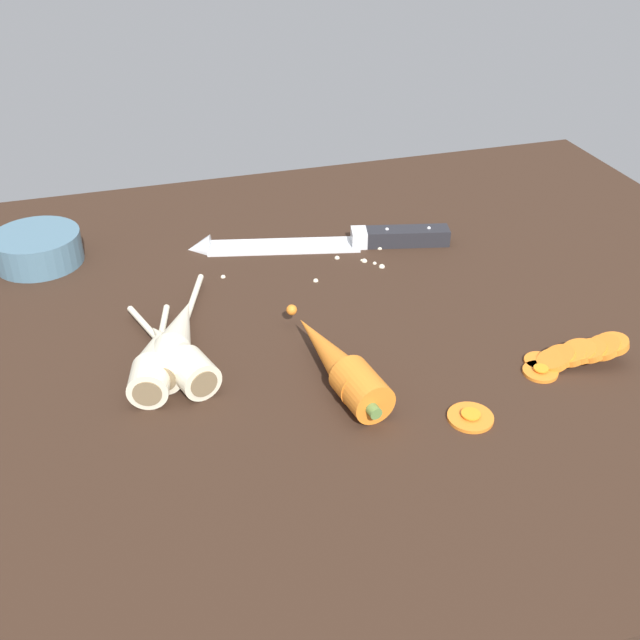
% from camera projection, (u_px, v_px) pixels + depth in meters
% --- Properties ---
extents(ground_plane, '(1.20, 0.90, 0.04)m').
position_uv_depth(ground_plane, '(315.00, 337.00, 0.89)').
color(ground_plane, '#332116').
extents(chefs_knife, '(0.35, 0.11, 0.04)m').
position_uv_depth(chefs_knife, '(316.00, 242.00, 1.03)').
color(chefs_knife, silver).
rests_on(chefs_knife, ground_plane).
extents(whole_carrot, '(0.07, 0.21, 0.04)m').
position_uv_depth(whole_carrot, '(337.00, 363.00, 0.77)').
color(whole_carrot, orange).
rests_on(whole_carrot, ground_plane).
extents(parsnip_front, '(0.06, 0.17, 0.04)m').
position_uv_depth(parsnip_front, '(154.00, 360.00, 0.78)').
color(parsnip_front, beige).
rests_on(parsnip_front, ground_plane).
extents(parsnip_mid_left, '(0.09, 0.21, 0.04)m').
position_uv_depth(parsnip_mid_left, '(176.00, 338.00, 0.81)').
color(parsnip_mid_left, beige).
rests_on(parsnip_mid_left, ground_plane).
extents(parsnip_mid_right, '(0.08, 0.18, 0.04)m').
position_uv_depth(parsnip_mid_right, '(177.00, 355.00, 0.79)').
color(parsnip_mid_right, beige).
rests_on(parsnip_mid_right, ground_plane).
extents(carrot_slice_stack, '(0.11, 0.05, 0.03)m').
position_uv_depth(carrot_slice_stack, '(577.00, 353.00, 0.80)').
color(carrot_slice_stack, orange).
rests_on(carrot_slice_stack, ground_plane).
extents(carrot_slice_stray_near, '(0.04, 0.04, 0.01)m').
position_uv_depth(carrot_slice_stray_near, '(471.00, 416.00, 0.73)').
color(carrot_slice_stray_near, orange).
rests_on(carrot_slice_stray_near, ground_plane).
extents(carrot_slice_stray_mid, '(0.04, 0.04, 0.01)m').
position_uv_depth(carrot_slice_stray_mid, '(541.00, 370.00, 0.79)').
color(carrot_slice_stray_mid, orange).
rests_on(carrot_slice_stray_mid, ground_plane).
extents(prep_bowl, '(0.11, 0.11, 0.04)m').
position_uv_depth(prep_bowl, '(37.00, 247.00, 0.98)').
color(prep_bowl, slate).
rests_on(prep_bowl, ground_plane).
extents(mince_crumbs, '(0.22, 0.09, 0.01)m').
position_uv_depth(mince_crumbs, '(344.00, 257.00, 1.00)').
color(mince_crumbs, beige).
rests_on(mince_crumbs, ground_plane).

